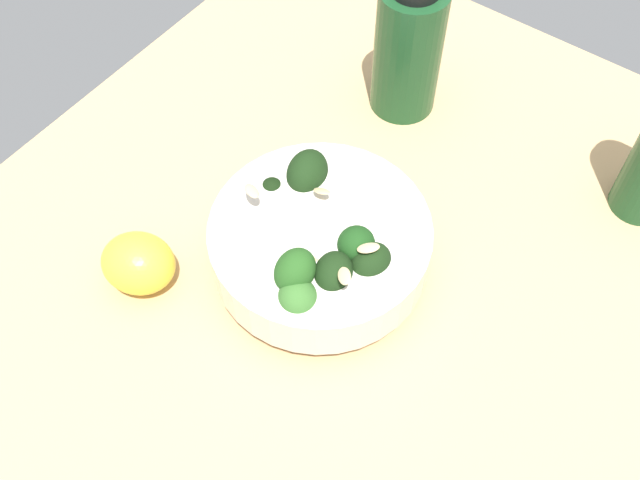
{
  "coord_description": "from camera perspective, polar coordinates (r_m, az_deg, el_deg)",
  "views": [
    {
      "loc": [
        17.09,
        -31.87,
        55.13
      ],
      "look_at": [
        -3.23,
        -3.97,
        4.0
      ],
      "focal_mm": 42.59,
      "sensor_mm": 36.0,
      "label": 1
    }
  ],
  "objects": [
    {
      "name": "bottle_tall",
      "position": [
        0.73,
        6.67,
        14.32
      ],
      "size": [
        6.4,
        6.4,
        15.58
      ],
      "color": "#194723",
      "rests_on": "ground_plane"
    },
    {
      "name": "lemon_wedge",
      "position": [
        0.64,
        -13.49,
        -1.7
      ],
      "size": [
        7.61,
        7.09,
        4.96
      ],
      "primitive_type": "ellipsoid",
      "rotation": [
        0.0,
        0.0,
        3.48
      ],
      "color": "yellow",
      "rests_on": "ground_plane"
    },
    {
      "name": "bowl_of_broccoli",
      "position": [
        0.62,
        0.0,
        -0.23
      ],
      "size": [
        18.07,
        18.07,
        8.55
      ],
      "color": "silver",
      "rests_on": "ground_plane"
    },
    {
      "name": "ground_plane",
      "position": [
        0.68,
        4.18,
        -2.02
      ],
      "size": [
        68.41,
        68.41,
        4.44
      ],
      "primitive_type": "cube",
      "color": "tan"
    }
  ]
}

